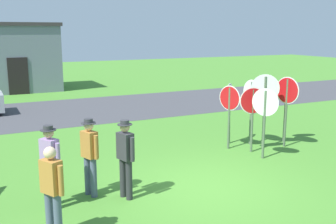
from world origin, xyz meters
TOP-DOWN VIEW (x-y plane):
  - ground_plane at (0.00, 0.00)m, footprint 80.00×80.00m
  - street_asphalt at (0.00, 10.52)m, footprint 60.00×6.40m
  - building_background at (-2.24, 18.50)m, footprint 5.23×3.88m
  - stop_sign_tallest at (4.42, 2.28)m, footprint 0.66×0.37m
  - stop_sign_rear_left at (2.77, 1.87)m, footprint 0.76×0.31m
  - stop_sign_far_back at (4.04, 1.84)m, footprint 0.19×0.81m
  - stop_sign_leaning_left at (2.35, 2.45)m, footprint 0.25×0.72m
  - stop_sign_nearest at (3.38, 2.08)m, footprint 0.66×0.57m
  - stop_sign_low_front at (3.24, 2.54)m, footprint 0.07×0.80m
  - stop_sign_center_cluster at (2.68, 1.21)m, footprint 0.37×0.70m
  - stop_sign_leaning_right at (2.70, 2.95)m, footprint 0.55×0.45m
  - person_holding_notes at (-3.52, -0.82)m, footprint 0.37×0.51m
  - person_with_sunhat at (-1.78, 0.33)m, footprint 0.32×0.55m
  - person_in_blue at (-3.31, 0.54)m, footprint 0.38×0.50m
  - person_on_left at (-2.43, 0.80)m, footprint 0.33×0.54m

SIDE VIEW (x-z plane):
  - ground_plane at x=0.00m, z-range 0.00..0.00m
  - street_asphalt at x=0.00m, z-range 0.00..0.01m
  - person_holding_notes at x=-3.52m, z-range 0.11..1.80m
  - person_with_sunhat at x=-1.78m, z-range 0.12..1.85m
  - person_in_blue at x=-3.31m, z-range 0.12..1.85m
  - person_on_left at x=-2.43m, z-range 0.12..1.85m
  - stop_sign_leaning_right at x=2.70m, z-range 0.34..2.30m
  - stop_sign_rear_left at x=2.77m, z-range 0.35..2.31m
  - stop_sign_leaning_left at x=2.35m, z-range 0.35..2.31m
  - stop_sign_center_cluster at x=2.68m, z-range 0.37..2.38m
  - stop_sign_low_front at x=3.24m, z-range 0.38..2.46m
  - stop_sign_tallest at x=4.42m, z-range 0.38..2.49m
  - stop_sign_far_back at x=4.04m, z-range 0.41..2.61m
  - stop_sign_nearest at x=3.38m, z-range 0.44..2.73m
  - building_background at x=-2.24m, z-range 0.01..4.06m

